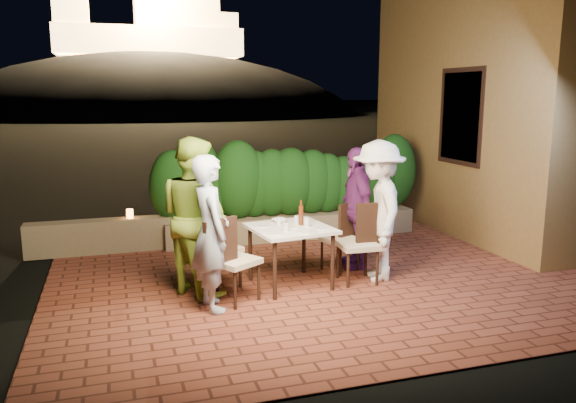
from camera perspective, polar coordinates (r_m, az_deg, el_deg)
name	(u,v)px	position (r m, az deg, el deg)	size (l,w,h in m)	color
ground	(332,283)	(7.27, 4.48, -8.26)	(400.00, 400.00, 0.00)	black
terrace_floor	(318,275)	(7.73, 3.09, -7.49)	(7.00, 6.00, 0.15)	brown
building_wall	(486,86)	(10.41, 19.46, 11.04)	(1.60, 5.00, 5.00)	olive
window_pane	(462,117)	(9.55, 17.28, 8.24)	(0.08, 1.00, 1.40)	black
window_frame	(462,117)	(9.55, 17.23, 8.24)	(0.06, 1.15, 1.55)	black
planter	(292,226)	(9.36, 0.42, -2.47)	(4.20, 0.55, 0.40)	#7C6E4F
hedge	(292,181)	(9.21, 0.42, 2.08)	(4.00, 0.70, 1.10)	#133D10
parapet	(103,236)	(8.93, -18.28, -3.35)	(2.20, 0.30, 0.50)	#7C6E4F
hill	(155,150)	(66.83, -13.38, 5.13)	(52.00, 40.00, 22.00)	black
fortress	(149,19)	(67.03, -13.95, 17.55)	(26.00, 8.00, 8.00)	#FFCC7A
dining_table	(290,256)	(7.01, 0.24, -5.57)	(0.93, 0.93, 0.75)	white
plate_nw	(276,233)	(6.57, -1.26, -3.26)	(0.21, 0.21, 0.01)	white
plate_sw	(262,226)	(6.96, -2.66, -2.47)	(0.21, 0.21, 0.01)	white
plate_ne	(320,228)	(6.83, 3.31, -2.74)	(0.19, 0.19, 0.01)	white
plate_se	(300,221)	(7.23, 1.28, -1.95)	(0.20, 0.20, 0.01)	white
plate_centre	(291,227)	(6.88, 0.26, -2.60)	(0.22, 0.22, 0.01)	white
plate_front	(308,232)	(6.64, 2.06, -3.09)	(0.24, 0.24, 0.01)	white
glass_nw	(286,227)	(6.68, -0.22, -2.60)	(0.06, 0.06, 0.11)	silver
glass_sw	(279,221)	(6.99, -0.91, -2.02)	(0.06, 0.06, 0.10)	silver
glass_ne	(307,222)	(6.90, 1.91, -2.13)	(0.07, 0.07, 0.12)	silver
glass_se	(297,220)	(7.07, 0.88, -1.86)	(0.06, 0.06, 0.10)	silver
beer_bottle	(301,213)	(6.98, 1.33, -1.13)	(0.06, 0.06, 0.32)	#50220D
bowl	(280,221)	(7.15, -0.86, -1.95)	(0.18, 0.18, 0.05)	white
chair_left_front	(235,259)	(6.48, -5.42, -5.82)	(0.47, 0.47, 1.01)	black
chair_left_back	(217,248)	(6.93, -7.19, -4.70)	(0.47, 0.47, 1.02)	black
chair_right_front	(358,243)	(7.15, 7.09, -4.21)	(0.47, 0.47, 1.02)	black
chair_right_back	(340,238)	(7.60, 5.32, -3.68)	(0.42, 0.42, 0.91)	black
diner_blue	(211,233)	(6.20, -7.87, -3.20)	(0.63, 0.41, 1.73)	#AABEDA
diner_green	(194,216)	(6.72, -9.48, -1.48)	(0.91, 0.71, 1.88)	#9DC63D
diner_white	(378,211)	(7.22, 9.15, -0.94)	(1.16, 0.67, 1.80)	white
diner_purple	(356,208)	(7.70, 6.92, -0.65)	(0.97, 0.41, 1.66)	#5E2266
parapet_lamp	(130,214)	(8.86, -15.77, -1.20)	(0.10, 0.10, 0.14)	orange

